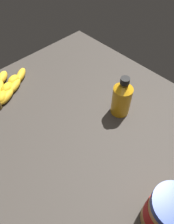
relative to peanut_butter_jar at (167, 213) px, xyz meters
The scene contains 3 objects.
ground_plane 33.88cm from the peanut_butter_jar, 168.34° to the left, with size 96.26×79.74×4.04cm, color #38332D.
peanut_butter_jar is the anchor object (origin of this frame).
honey_bottle 35.91cm from the peanut_butter_jar, 146.53° to the left, with size 6.48×6.48×15.28cm.
Camera 1 is at (28.49, -28.15, 57.22)cm, focal length 33.53 mm.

